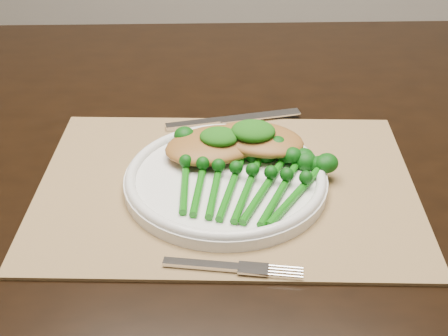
# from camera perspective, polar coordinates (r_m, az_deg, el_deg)

# --- Properties ---
(dining_table) EXTENTS (1.71, 1.12, 0.75)m
(dining_table) POSITION_cam_1_polar(r_m,az_deg,el_deg) (1.14, -1.13, -13.19)
(dining_table) COLOR black
(dining_table) RESTS_ON ground
(placemat) EXTENTS (0.51, 0.39, 0.00)m
(placemat) POSITION_cam_1_polar(r_m,az_deg,el_deg) (0.79, 0.23, -1.65)
(placemat) COLOR #94764B
(placemat) RESTS_ON dining_table
(dinner_plate) EXTENTS (0.25, 0.25, 0.02)m
(dinner_plate) POSITION_cam_1_polar(r_m,az_deg,el_deg) (0.78, 0.15, -0.99)
(dinner_plate) COLOR white
(dinner_plate) RESTS_ON placemat
(knife) EXTENTS (0.20, 0.09, 0.01)m
(knife) POSITION_cam_1_polar(r_m,az_deg,el_deg) (0.92, -0.30, 4.34)
(knife) COLOR silver
(knife) RESTS_ON placemat
(fork) EXTENTS (0.15, 0.02, 0.00)m
(fork) POSITION_cam_1_polar(r_m,az_deg,el_deg) (0.66, 1.63, -9.12)
(fork) COLOR silver
(fork) RESTS_ON placemat
(chicken_fillet_left) EXTENTS (0.16, 0.14, 0.03)m
(chicken_fillet_left) POSITION_cam_1_polar(r_m,az_deg,el_deg) (0.82, -0.92, 2.14)
(chicken_fillet_left) COLOR #9D682D
(chicken_fillet_left) RESTS_ON dinner_plate
(chicken_fillet_right) EXTENTS (0.14, 0.11, 0.02)m
(chicken_fillet_right) POSITION_cam_1_polar(r_m,az_deg,el_deg) (0.82, 3.20, 2.66)
(chicken_fillet_right) COLOR #9D682D
(chicken_fillet_right) RESTS_ON dinner_plate
(pesto_dollop_left) EXTENTS (0.05, 0.04, 0.02)m
(pesto_dollop_left) POSITION_cam_1_polar(r_m,az_deg,el_deg) (0.80, -0.45, 2.88)
(pesto_dollop_left) COLOR #0F480A
(pesto_dollop_left) RESTS_ON chicken_fillet_left
(pesto_dollop_right) EXTENTS (0.06, 0.05, 0.02)m
(pesto_dollop_right) POSITION_cam_1_polar(r_m,az_deg,el_deg) (0.81, 2.69, 3.41)
(pesto_dollop_right) COLOR #0F480A
(pesto_dollop_right) RESTS_ON chicken_fillet_right
(broccolini_bundle) EXTENTS (0.18, 0.20, 0.04)m
(broccolini_bundle) POSITION_cam_1_polar(r_m,az_deg,el_deg) (0.75, 1.50, -1.55)
(broccolini_bundle) COLOR #10620C
(broccolini_bundle) RESTS_ON dinner_plate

